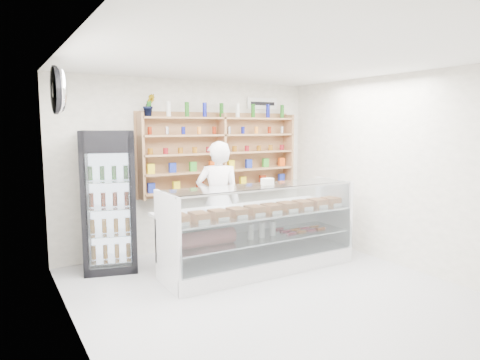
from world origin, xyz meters
TOP-DOWN VIEW (x-y plane):
  - room at (0.00, 0.00)m, footprint 5.00×5.00m
  - display_counter at (0.35, 0.95)m, footprint 2.82×0.84m
  - shop_worker at (0.05, 1.63)m, footprint 0.78×0.66m
  - drinks_cooler at (-1.46, 2.07)m, footprint 0.87×0.86m
  - wall_shelving at (0.50, 2.34)m, footprint 2.84×0.28m
  - potted_plant at (-0.75, 2.34)m, footprint 0.19×0.15m
  - security_mirror at (-2.17, 1.20)m, footprint 0.15×0.50m
  - wall_sign at (1.40, 2.47)m, footprint 0.62×0.03m

SIDE VIEW (x-z plane):
  - display_counter at x=0.35m, z-range -0.27..0.96m
  - shop_worker at x=0.05m, z-range 0.00..1.83m
  - drinks_cooler at x=-1.46m, z-range 0.00..1.99m
  - room at x=0.00m, z-range -1.10..3.90m
  - wall_shelving at x=0.50m, z-range 0.93..2.26m
  - potted_plant at x=-0.75m, z-range 2.20..2.53m
  - security_mirror at x=-2.17m, z-range 2.20..2.70m
  - wall_sign at x=1.40m, z-range 2.35..2.55m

